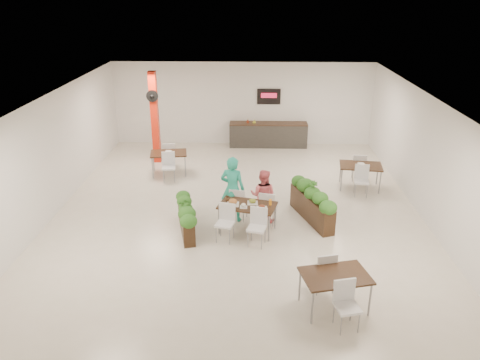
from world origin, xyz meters
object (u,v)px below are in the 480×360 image
object	(u,v)px
diner_woman	(263,195)
side_table_b	(361,169)
diner_man	(233,189)
planter_right	(312,202)
main_table	(247,209)
red_column	(155,117)
service_counter	(268,134)
side_table_c	(335,280)
planter_left	(186,214)
side_table_a	(169,156)

from	to	relation	value
diner_woman	side_table_b	distance (m)	3.79
diner_man	planter_right	distance (m)	2.14
main_table	red_column	bearing A→B (deg)	122.58
red_column	side_table_b	xyz separation A→B (m)	(6.72, -2.19, -1.01)
service_counter	main_table	bearing A→B (deg)	-95.96
diner_man	diner_woman	world-z (taller)	diner_man
main_table	side_table_c	xyz separation A→B (m)	(1.72, -3.04, -0.01)
planter_left	main_table	bearing A→B (deg)	1.87
red_column	diner_woman	xyz separation A→B (m)	(3.68, -4.46, -0.93)
service_counter	planter_right	world-z (taller)	service_counter
service_counter	side_table_a	size ratio (longest dim) A/B	1.80
service_counter	planter_right	distance (m)	6.35
service_counter	side_table_b	world-z (taller)	service_counter
planter_left	side_table_a	bearing A→B (deg)	105.52
service_counter	planter_right	bearing A→B (deg)	-81.07
service_counter	diner_man	distance (m)	6.44
side_table_b	side_table_c	bearing A→B (deg)	-98.60
diner_man	side_table_a	world-z (taller)	diner_man
planter_right	side_table_b	size ratio (longest dim) A/B	1.21
red_column	diner_man	world-z (taller)	red_column
main_table	planter_left	bearing A→B (deg)	-178.13
diner_woman	main_table	bearing A→B (deg)	72.72
main_table	diner_woman	distance (m)	0.77
side_table_a	side_table_c	world-z (taller)	same
diner_man	planter_left	size ratio (longest dim) A/B	1.02
main_table	diner_man	distance (m)	0.80
diner_man	side_table_c	size ratio (longest dim) A/B	1.07
diner_woman	planter_right	bearing A→B (deg)	-162.49
side_table_a	planter_left	bearing A→B (deg)	-83.19
side_table_a	red_column	bearing A→B (deg)	109.01
red_column	diner_man	size ratio (longest dim) A/B	1.79
planter_right	main_table	bearing A→B (deg)	-157.45
red_column	planter_left	xyz separation A→B (m)	(1.73, -5.17, -1.15)
planter_left	side_table_c	bearing A→B (deg)	-42.54
service_counter	diner_woman	xyz separation A→B (m)	(-0.32, -6.33, 0.22)
main_table	diner_man	size ratio (longest dim) A/B	1.05
diner_man	planter_right	bearing A→B (deg)	-163.48
side_table_c	side_table_a	bearing A→B (deg)	108.66
main_table	planter_right	xyz separation A→B (m)	(1.71, 0.71, -0.12)
service_counter	diner_man	bearing A→B (deg)	-100.02
diner_man	planter_right	size ratio (longest dim) A/B	0.89
red_column	side_table_c	distance (m)	9.61
red_column	side_table_a	bearing A→B (deg)	-62.28
diner_woman	side_table_b	bearing A→B (deg)	-128.28
diner_man	side_table_b	world-z (taller)	diner_man
diner_man	diner_woman	bearing A→B (deg)	-165.08
red_column	planter_right	bearing A→B (deg)	-41.48
planter_left	side_table_b	size ratio (longest dim) A/B	1.05
service_counter	diner_woman	size ratio (longest dim) A/B	2.10
planter_left	side_table_c	size ratio (longest dim) A/B	1.05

